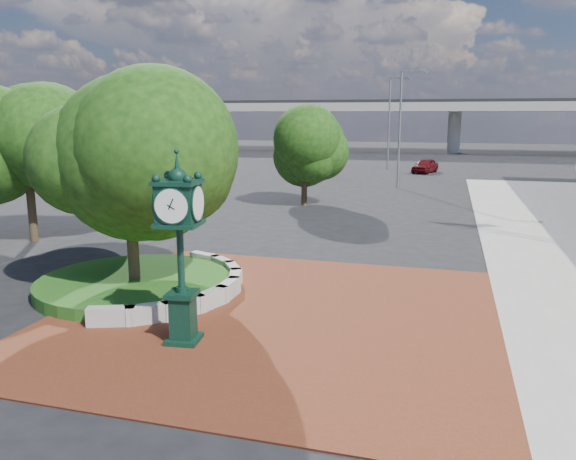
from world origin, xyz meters
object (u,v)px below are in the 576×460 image
Objects in this scene: parked_car at (425,166)px; street_lamp_near at (403,120)px; street_lamp_far at (391,116)px; post_clock at (180,241)px.

parked_car is 0.46× the size of street_lamp_near.
post_clock is at bearing -90.35° from street_lamp_far.
street_lamp_near is (-1.32, -12.15, 4.41)m from parked_car.
street_lamp_far reaches higher than parked_car.
parked_car is 12.99m from street_lamp_near.
post_clock is 1.17× the size of parked_car.
post_clock is 0.54× the size of street_lamp_near.
parked_car is at bearing -35.48° from street_lamp_far.
post_clock is 0.51× the size of street_lamp_far.
post_clock is 46.22m from street_lamp_far.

